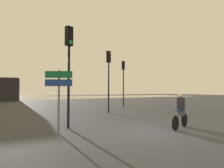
{
  "coord_description": "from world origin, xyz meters",
  "views": [
    {
      "loc": [
        -4.81,
        -5.92,
        1.77
      ],
      "look_at": [
        0.5,
        5.0,
        2.2
      ],
      "focal_mm": 28.0,
      "sensor_mm": 36.0,
      "label": 1
    }
  ],
  "objects_px": {
    "traffic_light_center": "(109,70)",
    "traffic_light_near_left": "(69,58)",
    "traffic_light_far_right": "(123,75)",
    "cyclist": "(181,111)",
    "direction_sign_post": "(59,90)"
  },
  "relations": [
    {
      "from": "traffic_light_far_right",
      "to": "direction_sign_post",
      "type": "height_order",
      "value": "traffic_light_far_right"
    },
    {
      "from": "traffic_light_far_right",
      "to": "cyclist",
      "type": "relative_size",
      "value": 3.01
    },
    {
      "from": "traffic_light_near_left",
      "to": "direction_sign_post",
      "type": "relative_size",
      "value": 1.83
    },
    {
      "from": "traffic_light_center",
      "to": "traffic_light_far_right",
      "type": "relative_size",
      "value": 1.0
    },
    {
      "from": "traffic_light_center",
      "to": "traffic_light_near_left",
      "type": "height_order",
      "value": "traffic_light_center"
    },
    {
      "from": "cyclist",
      "to": "traffic_light_center",
      "type": "bearing_deg",
      "value": -15.6
    },
    {
      "from": "traffic_light_center",
      "to": "traffic_light_near_left",
      "type": "xyz_separation_m",
      "value": [
        -4.03,
        -4.28,
        -0.07
      ]
    },
    {
      "from": "traffic_light_center",
      "to": "cyclist",
      "type": "distance_m",
      "value": 7.08
    },
    {
      "from": "traffic_light_near_left",
      "to": "direction_sign_post",
      "type": "bearing_deg",
      "value": 29.55
    },
    {
      "from": "traffic_light_near_left",
      "to": "direction_sign_post",
      "type": "height_order",
      "value": "traffic_light_near_left"
    },
    {
      "from": "traffic_light_center",
      "to": "traffic_light_far_right",
      "type": "xyz_separation_m",
      "value": [
        3.45,
        3.71,
        0.01
      ]
    },
    {
      "from": "direction_sign_post",
      "to": "traffic_light_center",
      "type": "bearing_deg",
      "value": -108.77
    },
    {
      "from": "traffic_light_center",
      "to": "traffic_light_near_left",
      "type": "relative_size",
      "value": 1.02
    },
    {
      "from": "traffic_light_center",
      "to": "direction_sign_post",
      "type": "xyz_separation_m",
      "value": [
        -4.61,
        -5.13,
        -1.56
      ]
    },
    {
      "from": "traffic_light_far_right",
      "to": "direction_sign_post",
      "type": "relative_size",
      "value": 1.88
    }
  ]
}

